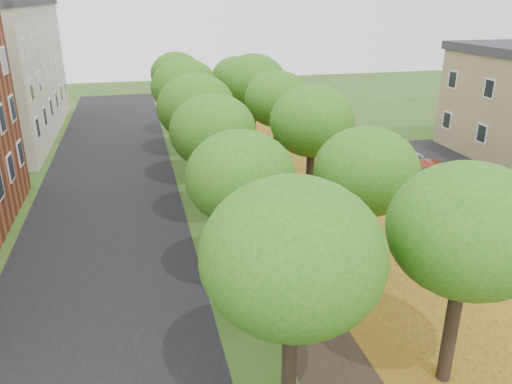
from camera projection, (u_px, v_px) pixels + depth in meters
street_asphalt at (107, 213)px, 26.13m from camera, size 8.00×70.00×0.01m
footpath at (246, 200)px, 27.79m from camera, size 3.20×70.00×0.01m
leaf_verge at (330, 192)px, 28.90m from camera, size 7.50×70.00×0.01m
parking_lot at (450, 175)px, 31.69m from camera, size 9.00×16.00×0.01m
tree_row_west at (204, 118)px, 25.57m from camera, size 4.20×34.20×6.58m
tree_row_east at (293, 113)px, 26.64m from camera, size 4.20×34.20×6.58m
bench at (325, 279)px, 19.12m from camera, size 0.65×1.86×0.87m
car_silver at (508, 215)px, 24.16m from camera, size 4.30×3.12×1.36m
car_red at (436, 173)px, 30.10m from camera, size 4.27×2.02×1.35m
car_grey at (440, 180)px, 29.06m from camera, size 4.61×2.40×1.28m
car_white at (392, 155)px, 33.57m from camera, size 4.82×2.88×1.25m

